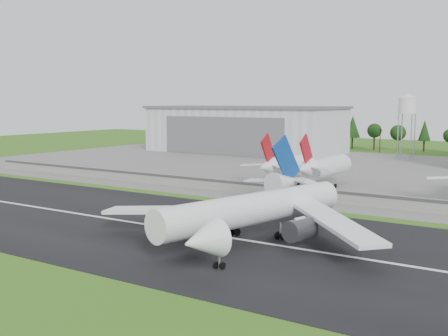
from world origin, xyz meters
The scene contains 12 objects.
ground centered at (0.00, 0.00, 0.00)m, with size 600.00×600.00×0.00m, color #235F16.
runway centered at (0.00, 10.00, 0.05)m, with size 320.00×60.00×0.10m, color black.
runway_centerline centered at (0.00, 10.00, 0.11)m, with size 220.00×1.00×0.02m, color white.
apron centered at (0.00, 120.00, 0.05)m, with size 320.00×150.00×0.10m, color slate.
blast_fence centered at (0.00, 54.99, 1.81)m, with size 240.00×0.61×3.50m.
hangar_west centered at (-80.00, 164.92, 11.63)m, with size 97.00×44.00×23.20m.
water_tower centered at (-5.00, 185.00, 24.55)m, with size 8.40×8.40×29.40m.
utility_poles centered at (0.00, 200.00, 0.00)m, with size 230.00×3.00×12.00m, color black, non-canonical shape.
treeline centered at (0.00, 215.00, 0.00)m, with size 320.00×16.00×22.00m, color black, non-canonical shape.
main_airliner centered at (15.60, 9.58, 4.89)m, with size 55.64×58.65×18.17m.
parked_jet_red_a centered at (-11.61, 76.55, 6.11)m, with size 7.36×31.29×16.61m.
parked_jet_red_b centered at (0.52, 76.58, 6.31)m, with size 7.36×31.29×16.83m.
Camera 1 is at (66.50, -77.34, 25.89)m, focal length 45.00 mm.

